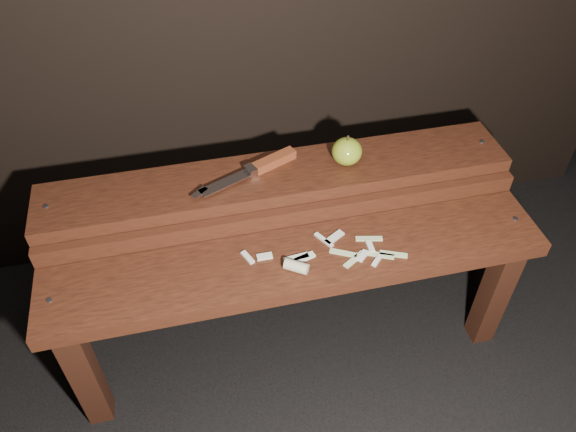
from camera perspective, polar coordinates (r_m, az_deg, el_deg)
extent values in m
plane|color=black|center=(1.68, 0.48, -12.52)|extent=(60.00, 60.00, 0.00)
cube|color=black|center=(1.49, -19.93, -14.83)|extent=(0.06, 0.06, 0.38)
cube|color=black|center=(1.64, 20.22, -7.36)|extent=(0.06, 0.06, 0.38)
cube|color=#3B1A0E|center=(1.33, 1.08, -4.75)|extent=(1.20, 0.20, 0.04)
cylinder|color=slate|center=(1.34, -23.08, -7.87)|extent=(0.01, 0.01, 0.00)
cylinder|color=slate|center=(1.52, 22.11, -0.27)|extent=(0.01, 0.01, 0.00)
cube|color=black|center=(1.64, -20.00, -5.21)|extent=(0.06, 0.06, 0.46)
cube|color=black|center=(1.78, 16.13, 0.69)|extent=(0.06, 0.06, 0.46)
cube|color=#3B1A0E|center=(1.38, -0.05, -0.16)|extent=(1.20, 0.02, 0.05)
cube|color=#3B1A0E|center=(1.43, -1.00, 3.85)|extent=(1.20, 0.18, 0.04)
cylinder|color=slate|center=(1.44, -23.37, 0.91)|extent=(0.01, 0.01, 0.00)
cylinder|color=slate|center=(1.60, 19.10, 7.14)|extent=(0.01, 0.01, 0.00)
ellipsoid|color=olive|center=(1.43, 6.00, 6.55)|extent=(0.08, 0.08, 0.07)
cylinder|color=#382314|center=(1.41, 6.12, 7.87)|extent=(0.01, 0.01, 0.01)
cube|color=brown|center=(1.43, -1.42, 5.64)|extent=(0.12, 0.07, 0.02)
cube|color=silver|center=(1.40, -3.80, 4.55)|extent=(0.03, 0.04, 0.03)
cube|color=silver|center=(1.37, -6.47, 3.31)|extent=(0.13, 0.08, 0.00)
cube|color=silver|center=(1.36, -8.98, 2.35)|extent=(0.04, 0.04, 0.00)
cube|color=beige|center=(1.32, 9.04, -4.48)|extent=(0.03, 0.03, 0.01)
cube|color=beige|center=(1.35, 8.35, -3.07)|extent=(0.01, 0.04, 0.01)
cube|color=beige|center=(1.31, 1.70, -4.26)|extent=(0.05, 0.03, 0.01)
cube|color=beige|center=(1.31, 0.86, -4.30)|extent=(0.06, 0.02, 0.01)
cube|color=beige|center=(1.35, 3.66, -2.42)|extent=(0.04, 0.06, 0.01)
cube|color=beige|center=(1.32, -4.13, -4.21)|extent=(0.03, 0.04, 0.01)
cube|color=beige|center=(1.32, -2.40, -4.13)|extent=(0.04, 0.02, 0.01)
cube|color=beige|center=(1.36, 4.72, -2.19)|extent=(0.06, 0.04, 0.01)
cube|color=beige|center=(1.33, 7.59, -4.02)|extent=(0.04, 0.04, 0.01)
cylinder|color=#C9BB8C|center=(1.28, 0.85, -5.15)|extent=(0.06, 0.05, 0.03)
cube|color=#BCC988|center=(1.34, 10.66, -3.83)|extent=(0.07, 0.04, 0.00)
cube|color=#BCC988|center=(1.32, 6.76, -4.40)|extent=(0.06, 0.05, 0.00)
cube|color=#BCC988|center=(1.37, 8.23, -2.29)|extent=(0.07, 0.03, 0.00)
cube|color=#BCC988|center=(1.34, 9.35, -3.92)|extent=(0.06, 0.04, 0.00)
cube|color=#BCC988|center=(1.33, 5.63, -3.76)|extent=(0.06, 0.04, 0.00)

